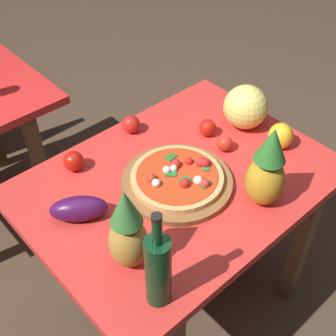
{
  "coord_description": "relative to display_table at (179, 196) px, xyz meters",
  "views": [
    {
      "loc": [
        -0.85,
        -0.88,
        1.96
      ],
      "look_at": [
        -0.03,
        0.03,
        0.81
      ],
      "focal_mm": 47.88,
      "sensor_mm": 36.0,
      "label": 1
    }
  ],
  "objects": [
    {
      "name": "tomato_at_corner",
      "position": [
        -0.26,
        0.31,
        0.14
      ],
      "size": [
        0.08,
        0.08,
        0.08
      ],
      "primitive_type": "sphere",
      "color": "red",
      "rests_on": "display_table"
    },
    {
      "name": "display_table",
      "position": [
        0.0,
        0.0,
        0.0
      ],
      "size": [
        1.16,
        0.86,
        0.76
      ],
      "color": "brown",
      "rests_on": "ground_plane"
    },
    {
      "name": "bell_pepper",
      "position": [
        0.44,
        -0.13,
        0.15
      ],
      "size": [
        0.1,
        0.1,
        0.11
      ],
      "primitive_type": "ellipsoid",
      "color": "yellow",
      "rests_on": "display_table"
    },
    {
      "name": "pineapple_right",
      "position": [
        0.14,
        -0.28,
        0.25
      ],
      "size": [
        0.14,
        0.14,
        0.33
      ],
      "color": "gold",
      "rests_on": "display_table"
    },
    {
      "name": "melon",
      "position": [
        0.44,
        0.06,
        0.19
      ],
      "size": [
        0.19,
        0.19,
        0.19
      ],
      "primitive_type": "sphere",
      "color": "#E9E16A",
      "rests_on": "display_table"
    },
    {
      "name": "ground_plane",
      "position": [
        0.0,
        0.0,
        -0.66
      ],
      "size": [
        10.0,
        10.0,
        0.0
      ],
      "primitive_type": "plane",
      "color": "#4C3828"
    },
    {
      "name": "pizza_board",
      "position": [
        -0.03,
        -0.02,
        0.11
      ],
      "size": [
        0.42,
        0.42,
        0.02
      ],
      "primitive_type": "cylinder",
      "color": "brown",
      "rests_on": "display_table"
    },
    {
      "name": "tomato_near_board",
      "position": [
        0.25,
        0.0,
        0.13
      ],
      "size": [
        0.07,
        0.07,
        0.07
      ],
      "primitive_type": "sphere",
      "color": "red",
      "rests_on": "display_table"
    },
    {
      "name": "eggplant",
      "position": [
        -0.39,
        0.09,
        0.14
      ],
      "size": [
        0.22,
        0.19,
        0.09
      ],
      "primitive_type": "ellipsoid",
      "rotation": [
        0.0,
        0.0,
        2.53
      ],
      "color": "#441245",
      "rests_on": "display_table"
    },
    {
      "name": "wine_bottle",
      "position": [
        -0.39,
        -0.33,
        0.24
      ],
      "size": [
        0.08,
        0.08,
        0.37
      ],
      "color": "#0D3619",
      "rests_on": "display_table"
    },
    {
      "name": "pizza",
      "position": [
        -0.02,
        -0.02,
        0.14
      ],
      "size": [
        0.35,
        0.35,
        0.06
      ],
      "color": "#E2A560",
      "rests_on": "pizza_board"
    },
    {
      "name": "pineapple_left",
      "position": [
        -0.37,
        -0.17,
        0.24
      ],
      "size": [
        0.12,
        0.12,
        0.32
      ],
      "color": "#B88636",
      "rests_on": "display_table"
    },
    {
      "name": "tomato_beside_pepper",
      "position": [
        0.05,
        0.35,
        0.14
      ],
      "size": [
        0.08,
        0.08,
        0.08
      ],
      "primitive_type": "sphere",
      "color": "red",
      "rests_on": "display_table"
    },
    {
      "name": "tomato_by_bottle",
      "position": [
        0.27,
        0.12,
        0.14
      ],
      "size": [
        0.07,
        0.07,
        0.07
      ],
      "primitive_type": "sphere",
      "color": "red",
      "rests_on": "display_table"
    }
  ]
}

